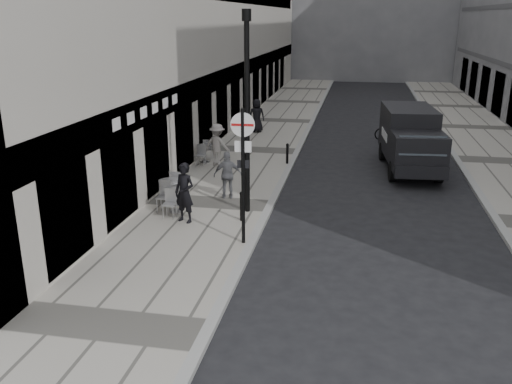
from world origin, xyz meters
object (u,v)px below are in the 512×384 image
lamppost (247,104)px  panel_van (410,136)px  walking_man (185,193)px  cyclist (392,125)px  sign_post (243,159)px

lamppost → panel_van: lamppost is taller
walking_man → lamppost: 3.22m
cyclist → walking_man: bearing=-134.9°
walking_man → cyclist: bearing=84.2°
lamppost → cyclist: lamppost is taller
lamppost → cyclist: (5.00, 12.19, -2.72)m
walking_man → panel_van: (7.03, 7.74, 0.36)m
sign_post → panel_van: bearing=59.1°
lamppost → cyclist: size_ratio=3.06×
lamppost → cyclist: bearing=67.7°
lamppost → walking_man: bearing=-142.7°
cyclist → lamppost: bearing=-130.9°
sign_post → cyclist: sign_post is taller
sign_post → lamppost: bearing=97.4°
sign_post → lamppost: 2.71m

